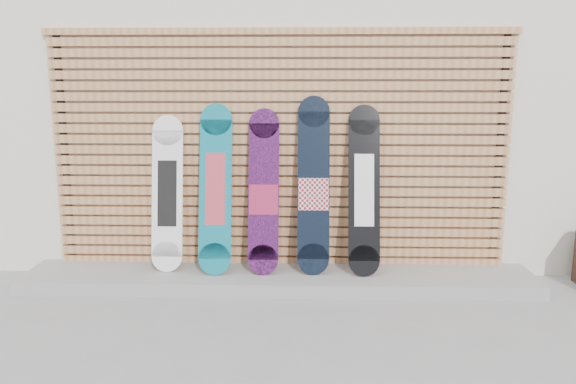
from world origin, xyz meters
The scene contains 9 objects.
ground centered at (0.00, 0.00, 0.00)m, with size 80.00×80.00×0.00m, color gray.
building centered at (0.50, 3.50, 1.80)m, with size 12.00×5.00×3.60m, color silver.
concrete_step centered at (-0.15, 0.68, 0.06)m, with size 4.60×0.70×0.12m, color gray.
slat_wall centered at (-0.15, 0.97, 1.21)m, with size 4.26×0.08×2.29m.
snowboard_0 centered at (-1.17, 0.80, 0.82)m, with size 0.28×0.30×1.41m.
snowboard_1 centered at (-0.72, 0.76, 0.87)m, with size 0.29×0.38×1.51m.
snowboard_2 centered at (-0.29, 0.76, 0.84)m, with size 0.27×0.36×1.47m.
snowboard_3 centered at (0.16, 0.77, 0.90)m, with size 0.29×0.35×1.58m.
snowboard_4 centered at (0.61, 0.76, 0.87)m, with size 0.28×0.38×1.50m.
Camera 1 is at (0.07, -4.18, 1.80)m, focal length 35.00 mm.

